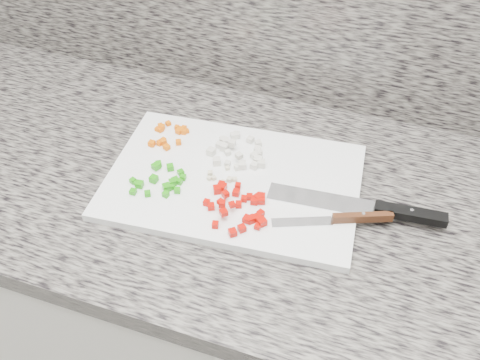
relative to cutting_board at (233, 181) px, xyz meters
name	(u,v)px	position (x,y,z in m)	size (l,w,h in m)	color
cabinet	(261,326)	(0.06, 0.00, -0.48)	(3.92, 0.62, 0.86)	white
countertop	(267,198)	(0.06, 0.00, -0.03)	(3.96, 0.64, 0.04)	slate
cutting_board	(233,181)	(0.00, 0.00, 0.00)	(0.46, 0.31, 0.02)	white
carrot_pile	(168,135)	(-0.16, 0.07, 0.01)	(0.07, 0.08, 0.01)	#DC5D04
onion_pile	(238,152)	(-0.01, 0.07, 0.01)	(0.12, 0.11, 0.02)	beige
green_pepper_pile	(161,180)	(-0.12, -0.05, 0.01)	(0.10, 0.10, 0.01)	#1F900D
red_pepper_pile	(240,206)	(0.04, -0.07, 0.02)	(0.12, 0.12, 0.02)	#B80A02
garlic_pile	(222,177)	(-0.02, -0.01, 0.01)	(0.06, 0.05, 0.01)	beige
chef_knife	(379,209)	(0.27, 0.00, 0.01)	(0.31, 0.06, 0.02)	white
paring_knife	(347,219)	(0.22, -0.04, 0.01)	(0.20, 0.09, 0.02)	white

